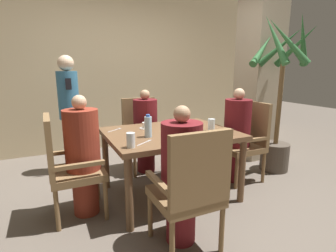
# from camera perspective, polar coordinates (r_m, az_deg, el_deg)

# --- Properties ---
(ground_plane) EXTENTS (16.00, 16.00, 0.00)m
(ground_plane) POSITION_cam_1_polar(r_m,az_deg,el_deg) (3.07, 0.43, -14.53)
(ground_plane) COLOR #60564C
(wall_back) EXTENTS (8.00, 0.06, 2.80)m
(wall_back) POSITION_cam_1_polar(r_m,az_deg,el_deg) (4.76, -10.97, 12.34)
(wall_back) COLOR #C6B289
(wall_back) RESTS_ON ground_plane
(pillar_stone) EXTENTS (0.53, 0.53, 2.70)m
(pillar_stone) POSITION_cam_1_polar(r_m,az_deg,el_deg) (4.35, 19.14, 11.23)
(pillar_stone) COLOR tan
(pillar_stone) RESTS_ON ground_plane
(dining_table) EXTENTS (1.34, 1.06, 0.73)m
(dining_table) POSITION_cam_1_polar(r_m,az_deg,el_deg) (2.84, 0.45, -2.82)
(dining_table) COLOR brown
(dining_table) RESTS_ON ground_plane
(chair_left_side) EXTENTS (0.49, 0.48, 0.99)m
(chair_left_side) POSITION_cam_1_polar(r_m,az_deg,el_deg) (2.62, -21.09, -7.74)
(chair_left_side) COLOR brown
(chair_left_side) RESTS_ON ground_plane
(diner_in_left_chair) EXTENTS (0.32, 0.32, 1.16)m
(diner_in_left_chair) POSITION_cam_1_polar(r_m,az_deg,el_deg) (2.61, -18.02, -5.97)
(diner_in_left_chair) COLOR maroon
(diner_in_left_chair) RESTS_ON ground_plane
(chair_far_side) EXTENTS (0.48, 0.49, 0.99)m
(chair_far_side) POSITION_cam_1_polar(r_m,az_deg,el_deg) (3.69, -5.68, -1.19)
(chair_far_side) COLOR brown
(chair_far_side) RESTS_ON ground_plane
(diner_in_far_chair) EXTENTS (0.32, 0.32, 1.12)m
(diner_in_far_chair) POSITION_cam_1_polar(r_m,az_deg,el_deg) (3.54, -4.91, -0.92)
(diner_in_far_chair) COLOR #5B1419
(diner_in_far_chair) RESTS_ON ground_plane
(chair_right_side) EXTENTS (0.49, 0.48, 0.99)m
(chair_right_side) POSITION_cam_1_polar(r_m,az_deg,el_deg) (3.44, 16.55, -2.65)
(chair_right_side) COLOR brown
(chair_right_side) RESTS_ON ground_plane
(diner_in_right_chair) EXTENTS (0.32, 0.32, 1.16)m
(diner_in_right_chair) POSITION_cam_1_polar(r_m,az_deg,el_deg) (3.33, 14.74, -1.78)
(diner_in_right_chair) COLOR #5B1419
(diner_in_right_chair) RESTS_ON ground_plane
(chair_near_corner) EXTENTS (0.48, 0.49, 0.99)m
(chair_near_corner) POSITION_cam_1_polar(r_m,az_deg,el_deg) (2.00, 4.89, -13.30)
(chair_near_corner) COLOR brown
(chair_near_corner) RESTS_ON ground_plane
(diner_in_near_chair) EXTENTS (0.32, 0.32, 1.13)m
(diner_in_near_chair) POSITION_cam_1_polar(r_m,az_deg,el_deg) (2.10, 2.91, -10.49)
(diner_in_near_chair) COLOR maroon
(diner_in_near_chair) RESTS_ON ground_plane
(standing_host) EXTENTS (0.27, 0.30, 1.56)m
(standing_host) POSITION_cam_1_polar(r_m,az_deg,el_deg) (3.72, -20.63, 3.10)
(standing_host) COLOR #2D2D33
(standing_host) RESTS_ON ground_plane
(potted_palm) EXTENTS (0.84, 0.82, 2.07)m
(potted_palm) POSITION_cam_1_polar(r_m,az_deg,el_deg) (3.83, 22.90, 3.28)
(potted_palm) COLOR #4C4238
(potted_palm) RESTS_ON ground_plane
(plate_main_left) EXTENTS (0.23, 0.23, 0.01)m
(plate_main_left) POSITION_cam_1_polar(r_m,az_deg,el_deg) (2.98, 3.57, -0.35)
(plate_main_left) COLOR white
(plate_main_left) RESTS_ON dining_table
(plate_main_right) EXTENTS (0.23, 0.23, 0.01)m
(plate_main_right) POSITION_cam_1_polar(r_m,az_deg,el_deg) (2.64, 6.42, -2.09)
(plate_main_right) COLOR white
(plate_main_right) RESTS_ON dining_table
(plate_dessert_center) EXTENTS (0.23, 0.23, 0.01)m
(plate_dessert_center) POSITION_cam_1_polar(r_m,az_deg,el_deg) (2.44, 2.40, -3.21)
(plate_dessert_center) COLOR white
(plate_dessert_center) RESTS_ON dining_table
(teacup_with_saucer) EXTENTS (0.14, 0.14, 0.07)m
(teacup_with_saucer) POSITION_cam_1_polar(r_m,az_deg,el_deg) (2.96, -4.91, 0.01)
(teacup_with_saucer) COLOR white
(teacup_with_saucer) RESTS_ON dining_table
(water_bottle) EXTENTS (0.07, 0.07, 0.23)m
(water_bottle) POSITION_cam_1_polar(r_m,az_deg,el_deg) (2.58, -4.34, -0.12)
(water_bottle) COLOR #A3C6DB
(water_bottle) RESTS_ON dining_table
(glass_tall_near) EXTENTS (0.07, 0.07, 0.13)m
(glass_tall_near) POSITION_cam_1_polar(r_m,az_deg,el_deg) (2.88, 9.42, 0.26)
(glass_tall_near) COLOR silver
(glass_tall_near) RESTS_ON dining_table
(glass_tall_mid) EXTENTS (0.07, 0.07, 0.13)m
(glass_tall_mid) POSITION_cam_1_polar(r_m,az_deg,el_deg) (2.75, 0.34, -0.17)
(glass_tall_mid) COLOR silver
(glass_tall_mid) RESTS_ON dining_table
(glass_tall_far) EXTENTS (0.07, 0.07, 0.13)m
(glass_tall_far) POSITION_cam_1_polar(r_m,az_deg,el_deg) (2.26, -8.11, -3.07)
(glass_tall_far) COLOR silver
(glass_tall_far) RESTS_ON dining_table
(salt_shaker) EXTENTS (0.03, 0.03, 0.07)m
(salt_shaker) POSITION_cam_1_polar(r_m,az_deg,el_deg) (2.96, 6.61, 0.05)
(salt_shaker) COLOR white
(salt_shaker) RESTS_ON dining_table
(pepper_shaker) EXTENTS (0.03, 0.03, 0.06)m
(pepper_shaker) POSITION_cam_1_polar(r_m,az_deg,el_deg) (2.98, 7.25, 0.09)
(pepper_shaker) COLOR #4C3D2D
(pepper_shaker) RESTS_ON dining_table
(fork_beside_plate) EXTENTS (0.18, 0.14, 0.00)m
(fork_beside_plate) POSITION_cam_1_polar(r_m,az_deg,el_deg) (2.94, -11.35, -0.81)
(fork_beside_plate) COLOR silver
(fork_beside_plate) RESTS_ON dining_table
(knife_beside_plate) EXTENTS (0.19, 0.14, 0.00)m
(knife_beside_plate) POSITION_cam_1_polar(r_m,az_deg,el_deg) (2.41, -5.04, -3.59)
(knife_beside_plate) COLOR silver
(knife_beside_plate) RESTS_ON dining_table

